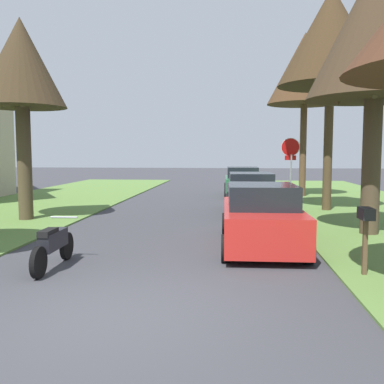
{
  "coord_description": "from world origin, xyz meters",
  "views": [
    {
      "loc": [
        1.6,
        -5.85,
        2.34
      ],
      "look_at": [
        0.49,
        5.97,
        1.25
      ],
      "focal_mm": 40.21,
      "sensor_mm": 36.0,
      "label": 1
    }
  ],
  "objects": [
    {
      "name": "parked_sedan_red",
      "position": [
        2.32,
        4.84,
        0.72
      ],
      "size": [
        2.01,
        4.43,
        1.57
      ],
      "color": "red",
      "rests_on": "ground"
    },
    {
      "name": "curbside_mailbox",
      "position": [
        4.1,
        2.35,
        1.06
      ],
      "size": [
        0.22,
        0.44,
        1.27
      ],
      "color": "brown",
      "rests_on": "grass_verge_right"
    },
    {
      "name": "parked_sedan_green",
      "position": [
        2.15,
        17.57,
        0.72
      ],
      "size": [
        2.01,
        4.43,
        1.57
      ],
      "color": "#28663D",
      "rests_on": "ground"
    },
    {
      "name": "parked_motorcycle",
      "position": [
        -2.0,
        2.4,
        0.48
      ],
      "size": [
        0.6,
        2.05,
        0.97
      ],
      "color": "black",
      "rests_on": "ground"
    },
    {
      "name": "street_tree_right_mid_a",
      "position": [
        5.49,
        6.63,
        5.66
      ],
      "size": [
        3.74,
        3.74,
        7.59
      ],
      "color": "#473928",
      "rests_on": "grass_verge_right"
    },
    {
      "name": "street_tree_right_mid_b",
      "position": [
        5.39,
        11.72,
        6.8
      ],
      "size": [
        4.08,
        4.08,
        8.68
      ],
      "color": "#493823",
      "rests_on": "grass_verge_right"
    },
    {
      "name": "parked_sedan_black",
      "position": [
        2.32,
        10.82,
        0.72
      ],
      "size": [
        2.01,
        4.43,
        1.57
      ],
      "color": "black",
      "rests_on": "ground"
    },
    {
      "name": "street_tree_left_mid_a",
      "position": [
        -5.48,
        8.26,
        5.24
      ],
      "size": [
        2.95,
        2.95,
        6.8
      ],
      "color": "#453926",
      "rests_on": "grass_verge_left"
    },
    {
      "name": "stop_sign_far",
      "position": [
        4.13,
        13.25,
        2.17
      ],
      "size": [
        0.82,
        0.58,
        2.94
      ],
      "color": "#9EA0A5",
      "rests_on": "grass_verge_right"
    },
    {
      "name": "street_tree_right_far",
      "position": [
        5.31,
        17.32,
        6.65
      ],
      "size": [
        3.85,
        3.85,
        8.47
      ],
      "color": "brown",
      "rests_on": "grass_verge_right"
    },
    {
      "name": "ground_plane",
      "position": [
        0.0,
        0.0,
        0.0
      ],
      "size": [
        120.0,
        120.0,
        0.0
      ],
      "primitive_type": "plane",
      "color": "#38383D"
    }
  ]
}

